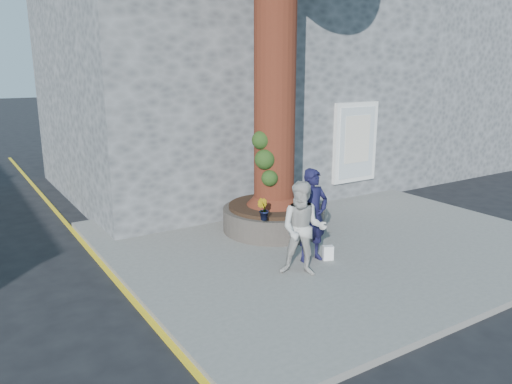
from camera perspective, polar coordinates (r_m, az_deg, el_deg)
ground at (r=9.55m, az=4.86°, el=-9.00°), size 120.00×120.00×0.00m
pavement at (r=11.14m, az=7.93°, el=-5.31°), size 9.00×8.00×0.12m
yellow_line at (r=9.10m, az=-14.98°, el=-10.68°), size 0.10×30.00×0.01m
stone_shop at (r=16.20m, az=-3.42°, el=12.08°), size 10.30×8.30×6.30m
neighbour_shop at (r=21.27m, az=16.17°, el=11.64°), size 6.00×8.00×6.00m
planter at (r=11.38m, az=2.03°, el=-2.89°), size 2.30×2.30×0.60m
man at (r=9.48m, az=6.51°, el=-2.67°), size 0.66×0.44×1.80m
woman at (r=8.83m, az=5.41°, el=-4.23°), size 1.05×1.04×1.71m
shopping_bag at (r=9.78m, az=8.23°, el=-6.90°), size 0.23×0.19×0.28m
plant_a at (r=11.36m, az=3.38°, el=-0.29°), size 0.25×0.23×0.39m
plant_b at (r=10.09m, az=0.80°, el=-2.01°), size 0.31×0.32×0.43m
plant_c at (r=12.39m, az=3.08°, el=0.78°), size 0.23×0.23×0.32m
plant_d at (r=12.39m, az=3.08°, el=0.80°), size 0.40×0.40×0.33m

